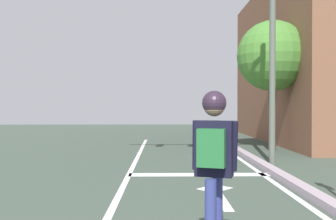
# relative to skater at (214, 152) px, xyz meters

# --- Properties ---
(lane_line_center) EXTENTS (0.12, 20.00, 0.01)m
(lane_line_center) POSITION_rel_skater_xyz_m (-1.25, 3.45, -1.08)
(lane_line_center) COLOR silver
(lane_line_center) RESTS_ON ground
(lane_line_curbside) EXTENTS (0.12, 20.00, 0.01)m
(lane_line_curbside) POSITION_rel_skater_xyz_m (1.72, 3.45, -1.08)
(lane_line_curbside) COLOR silver
(lane_line_curbside) RESTS_ON ground
(stop_bar) EXTENTS (3.12, 0.40, 0.01)m
(stop_bar) POSITION_rel_skater_xyz_m (0.31, 4.76, -1.08)
(stop_bar) COLOR silver
(stop_bar) RESTS_ON ground
(lane_arrow_stem) EXTENTS (0.16, 1.40, 0.01)m
(lane_arrow_stem) POSITION_rel_skater_xyz_m (0.47, 2.49, -1.08)
(lane_arrow_stem) COLOR silver
(lane_arrow_stem) RESTS_ON ground
(lane_arrow_head) EXTENTS (0.71, 0.71, 0.01)m
(lane_arrow_head) POSITION_rel_skater_xyz_m (0.47, 3.34, -1.08)
(lane_arrow_head) COLOR silver
(lane_arrow_head) RESTS_ON ground
(curb_strip) EXTENTS (0.24, 24.00, 0.14)m
(curb_strip) POSITION_rel_skater_xyz_m (1.97, 3.45, -1.02)
(curb_strip) COLOR #A4939E
(curb_strip) RESTS_ON ground
(skater) EXTENTS (0.43, 0.60, 1.60)m
(skater) POSITION_rel_skater_xyz_m (0.00, 0.00, 0.00)
(skater) COLOR navy
(skater) RESTS_ON skateboard
(traffic_signal_mast) EXTENTS (4.97, 0.34, 5.56)m
(traffic_signal_mast) POSITION_rel_skater_xyz_m (0.94, 6.25, 2.98)
(traffic_signal_mast) COLOR #565F54
(traffic_signal_mast) RESTS_ON ground
(roadside_tree) EXTENTS (2.41, 2.41, 4.45)m
(roadside_tree) POSITION_rel_skater_xyz_m (3.26, 9.35, 2.14)
(roadside_tree) COLOR brown
(roadside_tree) RESTS_ON ground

